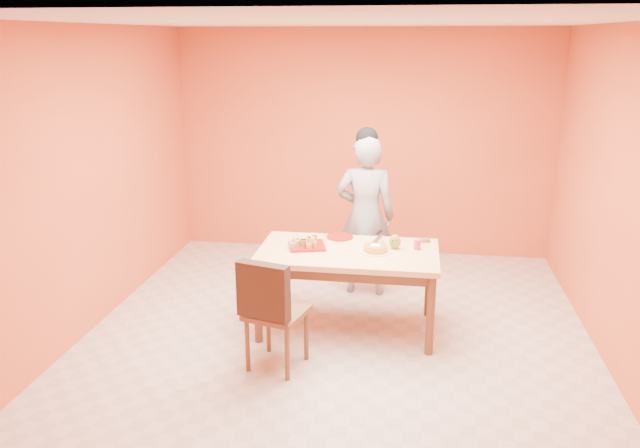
# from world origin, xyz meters

# --- Properties ---
(floor) EXTENTS (5.00, 5.00, 0.00)m
(floor) POSITION_xyz_m (0.00, 0.00, 0.00)
(floor) COLOR beige
(floor) RESTS_ON ground
(ceiling) EXTENTS (5.00, 5.00, 0.00)m
(ceiling) POSITION_xyz_m (0.00, 0.00, 2.70)
(ceiling) COLOR white
(ceiling) RESTS_ON wall_back
(wall_back) EXTENTS (4.50, 0.00, 4.50)m
(wall_back) POSITION_xyz_m (0.00, 2.50, 1.35)
(wall_back) COLOR #DB5C32
(wall_back) RESTS_ON floor
(wall_left) EXTENTS (0.00, 5.00, 5.00)m
(wall_left) POSITION_xyz_m (-2.25, 0.00, 1.35)
(wall_left) COLOR #DB5C32
(wall_left) RESTS_ON floor
(wall_right) EXTENTS (0.00, 5.00, 5.00)m
(wall_right) POSITION_xyz_m (2.25, 0.00, 1.35)
(wall_right) COLOR #DB5C32
(wall_right) RESTS_ON floor
(dining_table) EXTENTS (1.60, 0.90, 0.76)m
(dining_table) POSITION_xyz_m (0.07, 0.27, 0.67)
(dining_table) COLOR #E6C178
(dining_table) RESTS_ON floor
(dining_chair) EXTENTS (0.55, 0.61, 0.96)m
(dining_chair) POSITION_xyz_m (-0.41, -0.52, 0.50)
(dining_chair) COLOR brown
(dining_chair) RESTS_ON floor
(pastry_pile) EXTENTS (0.29, 0.29, 0.09)m
(pastry_pile) POSITION_xyz_m (-0.31, 0.31, 0.83)
(pastry_pile) COLOR tan
(pastry_pile) RESTS_ON pastry_platter
(person) EXTENTS (0.61, 0.40, 1.66)m
(person) POSITION_xyz_m (0.15, 1.15, 0.83)
(person) COLOR gray
(person) RESTS_ON floor
(pastry_platter) EXTENTS (0.39, 0.39, 0.02)m
(pastry_platter) POSITION_xyz_m (-0.31, 0.31, 0.77)
(pastry_platter) COLOR maroon
(pastry_platter) RESTS_ON dining_table
(red_dinner_plate) EXTENTS (0.26, 0.26, 0.02)m
(red_dinner_plate) POSITION_xyz_m (-0.04, 0.62, 0.77)
(red_dinner_plate) COLOR maroon
(red_dinner_plate) RESTS_ON dining_table
(white_cake_plate) EXTENTS (0.33, 0.33, 0.01)m
(white_cake_plate) POSITION_xyz_m (0.32, 0.25, 0.77)
(white_cake_plate) COLOR white
(white_cake_plate) RESTS_ON dining_table
(sponge_cake) EXTENTS (0.28, 0.28, 0.05)m
(sponge_cake) POSITION_xyz_m (0.32, 0.25, 0.80)
(sponge_cake) COLOR gold
(sponge_cake) RESTS_ON white_cake_plate
(cake_server) EXTENTS (0.10, 0.24, 0.01)m
(cake_server) POSITION_xyz_m (0.33, 0.43, 0.83)
(cake_server) COLOR white
(cake_server) RESTS_ON sponge_cake
(egg_ornament) EXTENTS (0.12, 0.10, 0.13)m
(egg_ornament) POSITION_xyz_m (0.48, 0.37, 0.83)
(egg_ornament) COLOR olive
(egg_ornament) RESTS_ON dining_table
(magenta_glass) EXTENTS (0.07, 0.07, 0.09)m
(magenta_glass) POSITION_xyz_m (0.68, 0.38, 0.80)
(magenta_glass) COLOR #C01C6B
(magenta_glass) RESTS_ON dining_table
(checker_tin) EXTENTS (0.11, 0.11, 0.03)m
(checker_tin) POSITION_xyz_m (0.75, 0.62, 0.77)
(checker_tin) COLOR #361B0E
(checker_tin) RESTS_ON dining_table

